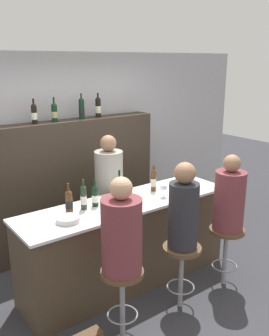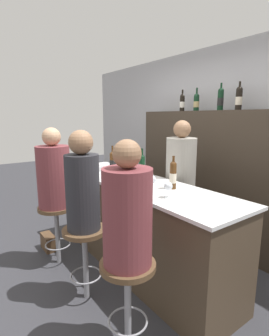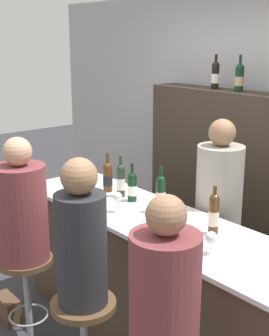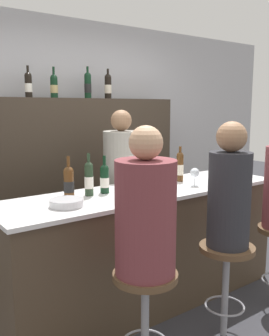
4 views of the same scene
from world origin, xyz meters
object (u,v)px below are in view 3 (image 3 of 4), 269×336
Objects in this scene: metal_bowl at (80,189)px; wine_bottle_counter_3 at (161,194)px; wine_bottle_backbar_1 at (239,77)px; bar_stool_left at (26,277)px; wine_bottle_counter_1 at (121,180)px; wine_glass_1 at (183,225)px; guest_seated_middle at (81,240)px; guest_seated_right at (165,294)px; wine_bottle_counter_4 at (214,214)px; wine_glass_0 at (117,198)px; wine_glass_2 at (211,239)px; bartender at (217,233)px; bar_stool_middle at (84,323)px; wine_bottle_counter_2 at (132,186)px; handbag at (8,308)px; wine_bottle_backbar_0 at (215,75)px; guest_seated_left at (21,208)px; wine_bottle_counter_0 at (108,176)px.

wine_bottle_counter_3 is at bearing 14.62° from metal_bowl.
wine_bottle_backbar_1 reaches higher than metal_bowl.
bar_stool_left is at bearing -123.62° from wine_bottle_counter_3.
wine_bottle_backbar_1 reaches higher than wine_bottle_counter_1.
guest_seated_middle is (-0.24, -0.58, -0.02)m from wine_glass_1.
wine_bottle_counter_4 is at bearing 116.56° from guest_seated_right.
bar_stool_left is at bearing -120.11° from wine_glass_0.
wine_bottle_counter_4 is 2.05× the size of wine_glass_1.
bartender is (-0.52, 0.68, -0.33)m from wine_glass_2.
wine_bottle_counter_3 is 1.02m from bar_stool_middle.
wine_bottle_backbar_1 is 1.67m from wine_glass_1.
bar_stool_middle is (0.52, -0.81, -0.57)m from wine_bottle_counter_2.
wine_bottle_counter_2 is 1.14× the size of handbag.
wine_bottle_backbar_0 reaches higher than wine_glass_1.
wine_bottle_backbar_1 reaches higher than wine_bottle_counter_3.
guest_seated_middle reaches higher than wine_glass_1.
guest_seated_middle is (0.00, -0.00, 0.54)m from bar_stool_middle.
wine_bottle_backbar_1 reaches higher than bar_stool_left.
wine_bottle_counter_1 is at bearing 34.16° from metal_bowl.
wine_glass_1 is at bearing 30.40° from guest_seated_left.
wine_glass_0 is at bearing 59.89° from bar_stool_left.
wine_glass_0 is at bearing -131.30° from wine_bottle_counter_3.
wine_bottle_counter_4 is 1.64m from wine_bottle_backbar_0.
guest_seated_left reaches higher than handbag.
handbag is at bearing -157.01° from wine_glass_1.
handbag is at bearing -138.54° from wine_bottle_counter_3.
bar_stool_middle is (0.20, -0.81, -0.59)m from wine_bottle_counter_3.
wine_glass_0 is at bearing -117.56° from bartender.
wine_bottle_backbar_1 is at bearing 116.66° from wine_glass_1.
wine_bottle_counter_0 is 1.15m from guest_seated_middle.
wine_bottle_counter_4 is 1.31m from guest_seated_left.
bar_stool_left is 0.78× the size of guest_seated_middle.
wine_glass_2 is 1.95m from handbag.
wine_glass_1 is 0.73m from guest_seated_right.
wine_bottle_counter_1 is at bearing 84.21° from guest_seated_left.
wine_bottle_counter_4 reaches higher than metal_bowl.
wine_bottle_counter_1 is 1.57m from guest_seated_right.
wine_bottle_counter_3 is 1.12× the size of wine_bottle_backbar_1.
wine_bottle_counter_1 is at bearing 168.45° from wine_glass_2.
wine_glass_1 is (0.90, -0.23, -0.02)m from wine_bottle_counter_1.
wine_bottle_backbar_1 is 0.44× the size of bar_stool_middle.
guest_seated_middle is at bearing -128.99° from wine_glass_2.
wine_glass_0 is at bearing 180.00° from wine_glass_1.
guest_seated_middle is at bearing -50.85° from wine_bottle_counter_1.
wine_bottle_backbar_0 is 2.64m from handbag.
wine_bottle_counter_2 is 0.34× the size of guest_seated_middle.
wine_bottle_counter_0 is 0.36× the size of guest_seated_middle.
wine_glass_0 is at bearing -3.93° from metal_bowl.
wine_bottle_counter_0 is at bearing 180.00° from wine_bottle_counter_3.
metal_bowl is (-0.54, 0.04, -0.08)m from wine_glass_0.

